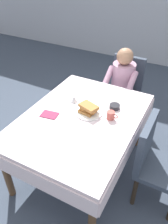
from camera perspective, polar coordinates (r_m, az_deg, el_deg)
The scene contains 14 objects.
ground_plane at distance 2.78m, azimuth -0.67°, elevation -13.42°, with size 14.00×14.00×0.00m, color #3D4756.
dining_table_main at distance 2.32m, azimuth -0.78°, elevation -3.01°, with size 1.12×1.52×0.74m.
chair_diner at distance 3.27m, azimuth 10.23°, elevation 6.57°, with size 0.44×0.45×0.93m.
diner_person at distance 3.07m, azimuth 9.52°, elevation 7.55°, with size 0.40×0.43×1.12m.
chair_right_side at distance 2.24m, azimuth 17.16°, elevation -11.17°, with size 0.45×0.44×0.93m.
plate_breakfast at distance 2.32m, azimuth 1.23°, elevation -0.10°, with size 0.28×0.28×0.02m, color white.
breakfast_stack at distance 2.28m, azimuth 1.13°, elevation 0.90°, with size 0.21×0.17×0.09m.
cup_coffee at distance 2.23m, azimuth 6.80°, elevation -0.84°, with size 0.11×0.08×0.08m.
bowl_butter at distance 2.40m, azimuth 7.74°, elevation 1.38°, with size 0.11×0.11×0.04m, color black.
syrup_pitcher at distance 2.47m, azimuth -2.53°, elevation 3.23°, with size 0.08×0.08×0.07m.
fork_left_of_plate at distance 2.38m, azimuth -3.06°, elevation 0.82°, with size 0.18×0.01×0.01m, color silver.
knife_right_of_plate at distance 2.24m, azimuth 5.32°, elevation -1.83°, with size 0.20×0.01×0.01m, color silver.
spoon_near_edge at distance 2.14m, azimuth -3.20°, elevation -3.99°, with size 0.15×0.01×0.01m, color silver.
napkin_folded at distance 2.32m, azimuth -8.71°, elevation -0.68°, with size 0.17×0.12×0.01m, color #8C2D4C.
Camera 1 is at (0.87, -1.57, 2.12)m, focal length 36.24 mm.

